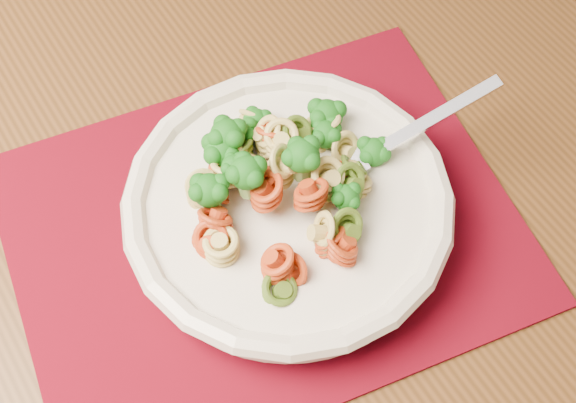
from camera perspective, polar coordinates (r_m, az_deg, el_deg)
dining_table at (r=0.77m, az=-9.41°, el=-2.60°), size 1.61×1.10×0.74m
placemat at (r=0.67m, az=-1.75°, el=-2.01°), size 0.47×0.41×0.00m
pasta_bowl at (r=0.64m, az=0.00°, el=-0.45°), size 0.26×0.26×0.05m
pasta_broccoli_heap at (r=0.63m, az=0.00°, el=0.28°), size 0.22×0.22×0.06m
fork at (r=0.65m, az=4.49°, el=2.56°), size 0.18×0.07×0.08m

